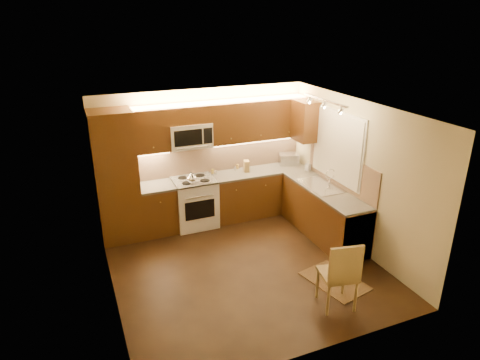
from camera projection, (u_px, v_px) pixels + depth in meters
name	position (u px, v px, depth m)	size (l,w,h in m)	color
floor	(245.00, 266.00, 6.75)	(4.00, 4.00, 0.01)	black
ceiling	(245.00, 111.00, 5.83)	(4.00, 4.00, 0.01)	beige
wall_back	(203.00, 155.00, 8.01)	(4.00, 0.01, 2.50)	#C3B78E
wall_front	(318.00, 262.00, 4.57)	(4.00, 0.01, 2.50)	#C3B78E
wall_left	(105.00, 217.00, 5.58)	(0.01, 4.00, 2.50)	#C3B78E
wall_right	(356.00, 176.00, 7.00)	(0.01, 4.00, 2.50)	#C3B78E
pantry	(116.00, 177.00, 7.20)	(0.70, 0.60, 2.30)	#46270F
base_cab_back_left	(158.00, 209.00, 7.70)	(0.62, 0.60, 0.86)	#46270F
counter_back_left	(156.00, 186.00, 7.53)	(0.62, 0.60, 0.04)	#3D3B38
base_cab_back_right	(259.00, 192.00, 8.42)	(1.92, 0.60, 0.86)	#46270F
counter_back_right	(260.00, 171.00, 8.26)	(1.92, 0.60, 0.04)	#3D3B38
base_cab_right	(324.00, 213.00, 7.54)	(0.60, 2.00, 0.86)	#46270F
counter_right	(325.00, 190.00, 7.38)	(0.60, 2.00, 0.04)	#3D3B38
dishwasher	(347.00, 231.00, 6.94)	(0.58, 0.60, 0.84)	silver
backsplash_back	(221.00, 156.00, 8.14)	(3.30, 0.02, 0.60)	tan
backsplash_right	(341.00, 171.00, 7.36)	(0.02, 2.00, 0.60)	tan
upper_cab_back_left	(150.00, 130.00, 7.28)	(0.62, 0.35, 0.75)	#46270F
upper_cab_back_right	(258.00, 120.00, 8.00)	(1.92, 0.35, 0.75)	#46270F
upper_cab_bridge	(188.00, 114.00, 7.44)	(0.76, 0.35, 0.31)	#46270F
upper_cab_right_corner	(305.00, 121.00, 7.92)	(0.35, 0.50, 0.75)	#46270F
stove	(195.00, 202.00, 7.91)	(0.76, 0.65, 0.92)	silver
microwave	(190.00, 135.00, 7.57)	(0.76, 0.38, 0.44)	silver
window_frame	(338.00, 146.00, 7.34)	(0.03, 1.44, 1.24)	silver
window_blinds	(337.00, 146.00, 7.34)	(0.02, 1.36, 1.16)	silver
sink	(321.00, 182.00, 7.47)	(0.52, 0.86, 0.15)	silver
faucet	(330.00, 177.00, 7.51)	(0.20, 0.04, 0.30)	silver
track_light_bar	(325.00, 100.00, 6.74)	(0.04, 1.20, 0.03)	silver
kettle	(192.00, 178.00, 7.53)	(0.19, 0.19, 0.22)	silver
toaster_oven	(289.00, 159.00, 8.53)	(0.37, 0.28, 0.22)	silver
knife_block	(246.00, 166.00, 8.16)	(0.10, 0.16, 0.21)	olive
spice_jar_a	(216.00, 172.00, 8.02)	(0.04, 0.04, 0.09)	silver
spice_jar_b	(213.00, 171.00, 8.07)	(0.05, 0.05, 0.09)	olive
spice_jar_c	(235.00, 168.00, 8.23)	(0.04, 0.04, 0.09)	silver
spice_jar_d	(238.00, 167.00, 8.31)	(0.05, 0.05, 0.09)	olive
soap_bottle	(308.00, 166.00, 8.21)	(0.09, 0.09, 0.20)	#B9B9BD
rug	(335.00, 281.00, 6.36)	(0.63, 0.94, 0.01)	black
dining_chair	(338.00, 273.00, 5.68)	(0.45, 0.45, 1.02)	olive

